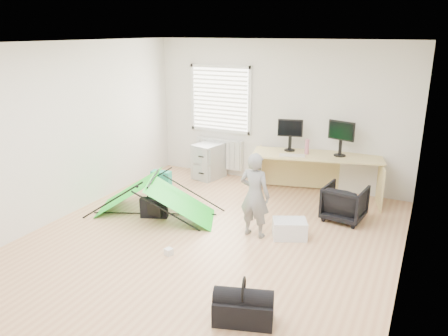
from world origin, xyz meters
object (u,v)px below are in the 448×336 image
at_px(storage_crate, 290,229).
at_px(laptop_bag, 154,208).
at_px(office_chair, 345,203).
at_px(person, 255,195).
at_px(thermos, 307,147).
at_px(desk, 316,175).
at_px(kite, 154,197).
at_px(monitor_left, 290,139).
at_px(duffel_bag, 243,310).
at_px(filing_cabinet, 209,161).
at_px(monitor_right, 341,143).

xyz_separation_m(storage_crate, laptop_bag, (-2.15, -0.26, 0.03)).
relative_size(office_chair, person, 0.50).
xyz_separation_m(thermos, laptop_bag, (-1.87, -2.03, -0.73)).
relative_size(desk, kite, 1.12).
distance_m(monitor_left, thermos, 0.36).
bearing_deg(desk, duffel_bag, -99.32).
xyz_separation_m(filing_cabinet, thermos, (2.00, -0.09, 0.55)).
bearing_deg(kite, filing_cabinet, 68.61).
distance_m(person, laptop_bag, 1.73).
bearing_deg(desk, storage_crate, -99.91).
distance_m(filing_cabinet, duffel_bag, 4.61).
height_order(person, kite, person).
distance_m(desk, person, 2.02).
relative_size(monitor_right, duffel_bag, 0.78).
bearing_deg(thermos, monitor_left, 166.44).
distance_m(kite, storage_crate, 2.22).
xyz_separation_m(monitor_right, laptop_bag, (-2.42, -2.16, -0.83)).
height_order(desk, monitor_right, monitor_right).
bearing_deg(person, duffel_bag, 113.54).
bearing_deg(monitor_right, laptop_bag, -121.89).
bearing_deg(kite, duffel_bag, -61.87).
height_order(monitor_left, person, person).
bearing_deg(duffel_bag, kite, 124.54).
distance_m(office_chair, person, 1.58).
bearing_deg(storage_crate, person, -162.21).
relative_size(monitor_right, laptop_bag, 1.10).
bearing_deg(monitor_left, desk, -19.43).
height_order(kite, duffel_bag, kite).
relative_size(filing_cabinet, duffel_bag, 1.15).
xyz_separation_m(kite, storage_crate, (2.21, 0.16, -0.18)).
xyz_separation_m(desk, filing_cabinet, (-2.18, 0.06, -0.03)).
height_order(office_chair, person, person).
relative_size(filing_cabinet, storage_crate, 1.48).
xyz_separation_m(storage_crate, duffel_bag, (0.16, -2.04, 0.00)).
distance_m(desk, filing_cabinet, 2.18).
bearing_deg(person, kite, 4.87).
xyz_separation_m(monitor_right, storage_crate, (-0.27, -1.90, -0.86)).
xyz_separation_m(monitor_left, laptop_bag, (-1.53, -2.11, -0.81)).
height_order(monitor_left, laptop_bag, monitor_left).
bearing_deg(desk, monitor_left, 161.48).
xyz_separation_m(office_chair, person, (-1.06, -1.12, 0.34)).
distance_m(thermos, storage_crate, 1.95).
distance_m(person, storage_crate, 0.71).
relative_size(office_chair, laptop_bag, 1.44).
bearing_deg(monitor_right, thermos, -150.41).
relative_size(office_chair, duffel_bag, 1.02).
relative_size(desk, storage_crate, 4.73).
bearing_deg(filing_cabinet, laptop_bag, -73.10).
xyz_separation_m(monitor_right, duffel_bag, (-0.11, -3.94, -0.85)).
relative_size(filing_cabinet, kite, 0.35).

